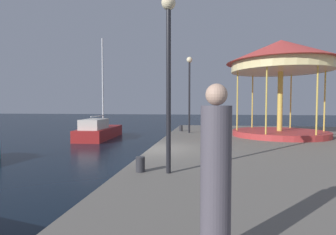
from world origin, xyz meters
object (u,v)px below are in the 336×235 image
object	(u,v)px
lamp_post_near_edge	(169,54)
person_by_the_water	(216,179)
sailboat_red	(99,131)
bollard_center	(181,128)
lamp_post_mid_promenade	(189,82)
bollard_south	(140,164)
carousel	(281,65)

from	to	relation	value
lamp_post_near_edge	person_by_the_water	xyz separation A→B (m)	(1.07, -3.77, -2.12)
sailboat_red	bollard_center	bearing A→B (deg)	-12.62
sailboat_red	lamp_post_mid_promenade	xyz separation A→B (m)	(6.98, -2.34, 3.39)
lamp_post_mid_promenade	bollard_south	xyz separation A→B (m)	(-0.63, -9.99, -3.00)
bollard_center	person_by_the_water	world-z (taller)	person_by_the_water
lamp_post_mid_promenade	sailboat_red	bearing A→B (deg)	161.47
lamp_post_mid_promenade	person_by_the_water	bearing A→B (deg)	-85.09
lamp_post_near_edge	lamp_post_mid_promenade	xyz separation A→B (m)	(-0.12, 10.01, 0.15)
sailboat_red	carousel	distance (m)	13.27
person_by_the_water	lamp_post_mid_promenade	bearing A→B (deg)	94.91
lamp_post_mid_promenade	bollard_center	size ratio (longest dim) A/B	11.86
lamp_post_near_edge	bollard_south	distance (m)	2.95
lamp_post_near_edge	bollard_south	bearing A→B (deg)	178.77
carousel	bollard_south	distance (m)	11.32
person_by_the_water	sailboat_red	bearing A→B (deg)	116.87
lamp_post_mid_promenade	bollard_center	distance (m)	3.20
carousel	bollard_center	world-z (taller)	carousel
lamp_post_near_edge	person_by_the_water	size ratio (longest dim) A/B	2.26
lamp_post_mid_promenade	person_by_the_water	size ratio (longest dim) A/B	2.38
carousel	lamp_post_mid_promenade	world-z (taller)	carousel
carousel	person_by_the_water	xyz separation A→B (m)	(-3.97, -12.75, -3.05)
sailboat_red	lamp_post_near_edge	size ratio (longest dim) A/B	1.73
carousel	bollard_south	world-z (taller)	carousel
bollard_south	carousel	bearing A→B (deg)	57.15
person_by_the_water	carousel	bearing A→B (deg)	72.69
lamp_post_near_edge	lamp_post_mid_promenade	bearing A→B (deg)	90.66
carousel	person_by_the_water	distance (m)	13.69
lamp_post_near_edge	lamp_post_mid_promenade	size ratio (longest dim) A/B	0.95
carousel	person_by_the_water	size ratio (longest dim) A/B	3.00
carousel	lamp_post_near_edge	world-z (taller)	carousel
lamp_post_near_edge	bollard_center	size ratio (longest dim) A/B	11.23
sailboat_red	lamp_post_mid_promenade	world-z (taller)	sailboat_red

